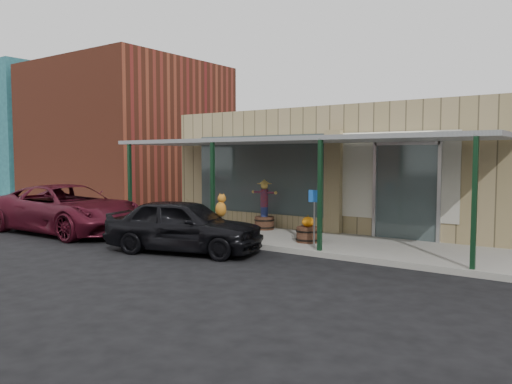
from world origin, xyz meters
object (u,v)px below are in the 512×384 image
Objects in this scene: barrel_scarecrow at (264,213)px; barrel_pumpkin at (308,232)px; handicap_sign at (314,211)px; car_maroon at (68,209)px; parked_sedan at (184,225)px.

barrel_scarecrow is 2.79m from barrel_pumpkin.
barrel_scarecrow reaches higher than barrel_pumpkin.
barrel_scarecrow is 1.92× the size of barrel_pumpkin.
handicap_sign is (0.57, -0.68, 0.71)m from barrel_pumpkin.
handicap_sign is 0.26× the size of car_maroon.
car_maroon is at bearing -163.39° from barrel_pumpkin.
parked_sedan reaches higher than barrel_pumpkin.
parked_sedan is at bearing -155.78° from handicap_sign.
car_maroon reaches higher than parked_sedan.
handicap_sign is at bearing -80.35° from car_maroon.
car_maroon is at bearing -144.07° from barrel_scarecrow.
car_maroon reaches higher than barrel_pumpkin.
barrel_pumpkin is 0.19× the size of parked_sedan.
car_maroon is (-8.47, -1.68, -0.32)m from handicap_sign.
car_maroon is (-5.56, 0.21, 0.09)m from parked_sedan.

